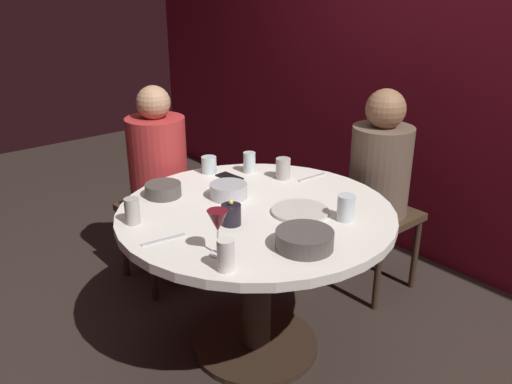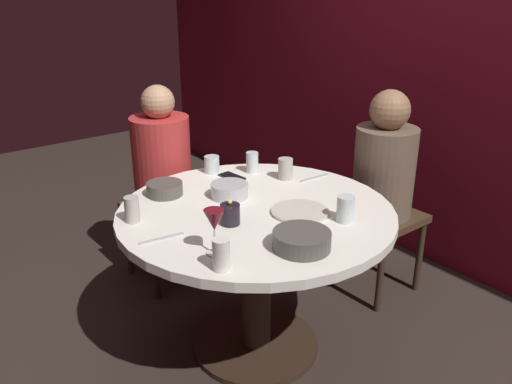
% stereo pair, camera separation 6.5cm
% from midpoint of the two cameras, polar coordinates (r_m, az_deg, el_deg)
% --- Properties ---
extents(ground_plane, '(8.00, 8.00, 0.00)m').
position_cam_midpoint_polar(ground_plane, '(2.70, 0.72, -16.27)').
color(ground_plane, '#2D231E').
extents(back_wall, '(6.00, 0.10, 2.60)m').
position_cam_midpoint_polar(back_wall, '(3.25, 21.80, 14.01)').
color(back_wall, maroon).
rests_on(back_wall, ground).
extents(dining_table, '(1.21, 1.21, 0.74)m').
position_cam_midpoint_polar(dining_table, '(2.39, 0.78, -5.59)').
color(dining_table, silver).
rests_on(dining_table, ground).
extents(seated_diner_left, '(0.40, 0.40, 1.15)m').
position_cam_midpoint_polar(seated_diner_left, '(2.98, -9.47, 2.94)').
color(seated_diner_left, '#3F2D1E').
rests_on(seated_diner_left, ground).
extents(seated_diner_back, '(0.40, 0.40, 1.15)m').
position_cam_midpoint_polar(seated_diner_back, '(2.91, 14.25, 2.18)').
color(seated_diner_back, '#3F2D1E').
rests_on(seated_diner_back, ground).
extents(candle_holder, '(0.08, 0.08, 0.11)m').
position_cam_midpoint_polar(candle_holder, '(2.16, -1.95, -2.41)').
color(candle_holder, black).
rests_on(candle_holder, dining_table).
extents(wine_glass, '(0.08, 0.08, 0.18)m').
position_cam_midpoint_polar(wine_glass, '(1.89, -3.55, -3.28)').
color(wine_glass, silver).
rests_on(wine_glass, dining_table).
extents(dinner_plate, '(0.25, 0.25, 0.01)m').
position_cam_midpoint_polar(dinner_plate, '(2.28, 5.57, -2.13)').
color(dinner_plate, beige).
rests_on(dinner_plate, dining_table).
extents(cell_phone, '(0.14, 0.08, 0.01)m').
position_cam_midpoint_polar(cell_phone, '(2.67, -1.93, 1.65)').
color(cell_phone, black).
rests_on(cell_phone, dining_table).
extents(bowl_serving_large, '(0.17, 0.17, 0.07)m').
position_cam_midpoint_polar(bowl_serving_large, '(2.43, -2.11, 0.18)').
color(bowl_serving_large, '#B7B7BC').
rests_on(bowl_serving_large, dining_table).
extents(bowl_salad_center, '(0.17, 0.17, 0.06)m').
position_cam_midpoint_polar(bowl_salad_center, '(2.48, -9.07, 0.34)').
color(bowl_salad_center, '#4C4742').
rests_on(bowl_salad_center, dining_table).
extents(bowl_small_white, '(0.22, 0.22, 0.07)m').
position_cam_midpoint_polar(bowl_small_white, '(1.98, 5.88, -5.19)').
color(bowl_small_white, '#4C4742').
rests_on(bowl_small_white, dining_table).
extents(cup_near_candle, '(0.06, 0.06, 0.12)m').
position_cam_midpoint_polar(cup_near_candle, '(1.83, -2.75, -6.75)').
color(cup_near_candle, silver).
rests_on(cup_near_candle, dining_table).
extents(cup_by_left_diner, '(0.08, 0.08, 0.09)m').
position_cam_midpoint_polar(cup_by_left_diner, '(2.74, -4.10, 2.98)').
color(cup_by_left_diner, silver).
rests_on(cup_by_left_diner, dining_table).
extents(cup_by_right_diner, '(0.06, 0.06, 0.11)m').
position_cam_midpoint_polar(cup_by_right_diner, '(2.73, 0.27, 3.21)').
color(cup_by_right_diner, silver).
rests_on(cup_by_right_diner, dining_table).
extents(cup_center_front, '(0.07, 0.07, 0.11)m').
position_cam_midpoint_polar(cup_center_front, '(2.21, 10.44, -1.80)').
color(cup_center_front, silver).
rests_on(cup_center_front, dining_table).
extents(cup_far_edge, '(0.06, 0.06, 0.11)m').
position_cam_midpoint_polar(cup_far_edge, '(2.22, -12.41, -1.85)').
color(cup_far_edge, '#B2ADA3').
rests_on(cup_far_edge, dining_table).
extents(cup_beside_wine, '(0.07, 0.07, 0.11)m').
position_cam_midpoint_polar(cup_beside_wine, '(2.65, 3.89, 2.51)').
color(cup_beside_wine, '#B2ADA3').
rests_on(cup_beside_wine, dining_table).
extents(fork_near_plate, '(0.04, 0.18, 0.01)m').
position_cam_midpoint_polar(fork_near_plate, '(2.07, -9.19, -5.01)').
color(fork_near_plate, '#B7B7BC').
rests_on(fork_near_plate, dining_table).
extents(knife_near_plate, '(0.02, 0.18, 0.01)m').
position_cam_midpoint_polar(knife_near_plate, '(2.68, 7.03, 1.53)').
color(knife_near_plate, '#B7B7BC').
rests_on(knife_near_plate, dining_table).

